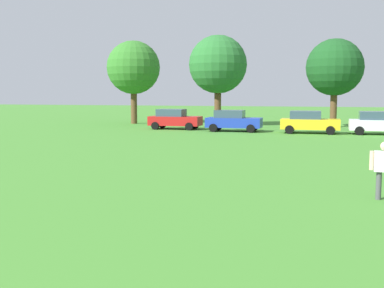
% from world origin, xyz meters
% --- Properties ---
extents(ground_plane, '(160.00, 160.00, 0.00)m').
position_xyz_m(ground_plane, '(0.00, 30.00, 0.00)').
color(ground_plane, '#42842D').
extents(adult_bystander, '(0.78, 0.33, 1.65)m').
position_xyz_m(adult_bystander, '(6.67, 13.52, 0.98)').
color(adult_bystander, '#4C4C51').
rests_on(adult_bystander, ground).
extents(parked_car_red_0, '(4.30, 2.02, 1.68)m').
position_xyz_m(parked_car_red_0, '(-7.14, 37.11, 0.86)').
color(parked_car_red_0, red).
rests_on(parked_car_red_0, ground).
extents(parked_car_blue_1, '(4.30, 2.02, 1.68)m').
position_xyz_m(parked_car_blue_1, '(-1.97, 36.12, 0.86)').
color(parked_car_blue_1, '#1E38AD').
rests_on(parked_car_blue_1, ground).
extents(parked_car_yellow_2, '(4.30, 2.02, 1.68)m').
position_xyz_m(parked_car_yellow_2, '(3.87, 35.91, 0.86)').
color(parked_car_yellow_2, yellow).
rests_on(parked_car_yellow_2, ground).
extents(parked_car_white_3, '(4.30, 2.02, 1.68)m').
position_xyz_m(parked_car_white_3, '(8.80, 36.17, 0.86)').
color(parked_car_white_3, white).
rests_on(parked_car_white_3, ground).
extents(tree_far_left, '(5.22, 5.22, 8.13)m').
position_xyz_m(tree_far_left, '(-13.25, 43.04, 5.49)').
color(tree_far_left, brown).
rests_on(tree_far_left, ground).
extents(tree_center, '(5.33, 5.33, 8.30)m').
position_xyz_m(tree_center, '(-4.58, 42.26, 5.60)').
color(tree_center, brown).
rests_on(tree_center, ground).
extents(tree_far_right, '(4.98, 4.98, 7.76)m').
position_xyz_m(tree_far_right, '(5.70, 43.12, 5.24)').
color(tree_far_right, brown).
rests_on(tree_far_right, ground).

